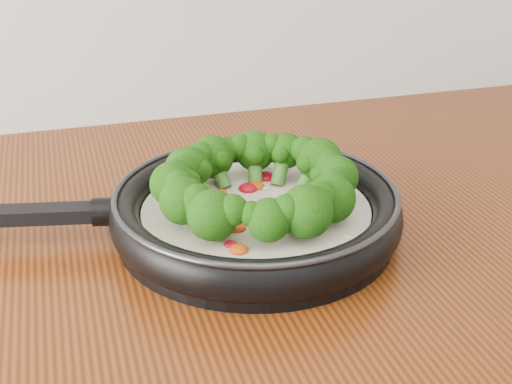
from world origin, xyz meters
name	(u,v)px	position (x,y,z in m)	size (l,w,h in m)	color
skillet	(254,204)	(0.01, 1.09, 0.94)	(0.51, 0.37, 0.09)	black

